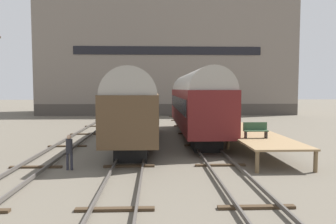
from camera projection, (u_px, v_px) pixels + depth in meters
name	position (u px, v px, depth m)	size (l,w,h in m)	color
ground_plane	(133.00, 155.00, 19.67)	(200.00, 200.00, 0.00)	#60594C
track_left	(54.00, 153.00, 19.47)	(2.60, 60.00, 0.26)	#4C4742
track_middle	(133.00, 153.00, 19.66)	(2.60, 60.00, 0.26)	#4C4742
track_right	(210.00, 152.00, 19.85)	(2.60, 60.00, 0.26)	#4C4742
train_car_maroon	(196.00, 100.00, 26.63)	(3.07, 16.54, 5.35)	black
train_car_brown	(136.00, 104.00, 23.46)	(3.08, 15.53, 5.12)	black
station_platform	(249.00, 133.00, 21.60)	(3.12, 12.56, 1.13)	#8C704C
bench	(255.00, 130.00, 18.96)	(1.40, 0.40, 0.91)	#2D4C33
person_worker	(69.00, 149.00, 16.00)	(0.32, 0.32, 1.75)	#282833
warehouse_building	(166.00, 60.00, 54.05)	(39.10, 12.63, 17.33)	#46403A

